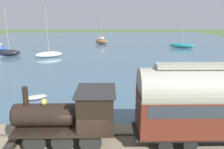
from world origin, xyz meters
The scene contains 8 objects.
harbor_water centered at (43.91, 0.00, 0.00)m, with size 80.00×80.00×0.01m.
rail_embankment centered at (1.20, 0.00, 0.20)m, with size 4.83×56.00×0.52m.
steam_locomotive centered at (1.20, 0.60, 2.32)m, with size 2.44×5.90×3.35m.
sailboat_white centered at (29.16, 9.48, 0.58)m, with size 3.07×4.85×9.26m.
sailboat_brown centered at (46.84, 0.59, 0.78)m, with size 3.07×3.79×7.93m.
sailboat_black centered at (30.73, 17.15, 0.63)m, with size 2.15×3.88×8.63m.
sailboat_teal centered at (39.89, -18.05, 0.61)m, with size 3.63×5.56×8.39m.
rowboat_off_pier centered at (9.15, 5.43, 0.18)m, with size 1.65×2.22×0.34m.
Camera 1 is at (-9.72, -1.35, 7.57)m, focal length 35.00 mm.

